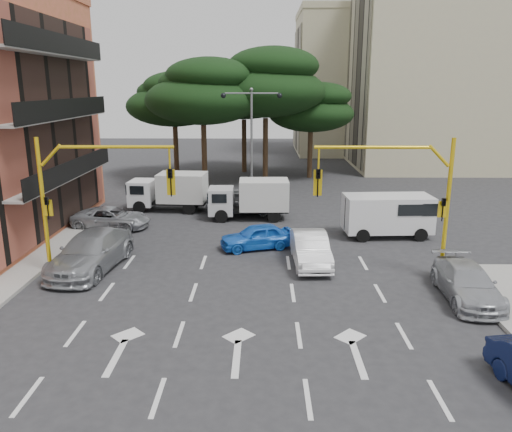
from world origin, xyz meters
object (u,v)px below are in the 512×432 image
Objects in this scene: car_silver_cross_a at (111,218)px; signal_mast_right at (406,188)px; car_silver_cross_b at (242,201)px; box_truck_a at (169,192)px; car_silver_parked at (467,283)px; car_blue_compact at (257,236)px; van_white at (387,216)px; signal_mast_left at (84,187)px; car_silver_wagon at (91,252)px; street_lamp_center at (252,125)px; car_white_hatch at (310,249)px; box_truck_b at (249,199)px.

signal_mast_right is at bearing -109.39° from car_silver_cross_a.
car_silver_cross_b is (7.46, 3.78, 0.17)m from car_silver_cross_a.
car_silver_cross_a is 0.87× the size of box_truck_a.
car_silver_cross_b reaches higher than car_silver_parked.
van_white reaches higher than car_blue_compact.
car_silver_cross_a is (-1.20, 7.23, -3.27)m from signal_mast_left.
signal_mast_right is 1.05× the size of car_silver_wagon.
box_truck_a is (-13.02, 5.70, 0.09)m from van_white.
signal_mast_left reaches higher than car_silver_wagon.
signal_mast_right and signal_mast_left have the same top height.
car_silver_parked is at bearing -3.77° from car_silver_wagon.
street_lamp_center is 1.70× the size of car_silver_parked.
car_silver_parked is (16.70, -9.72, 0.05)m from car_silver_cross_a.
box_truck_a is (-5.42, -2.44, -4.17)m from street_lamp_center.
signal_mast_left is 1.30× the size of car_silver_cross_b.
car_silver_wagon is 1.22× the size of van_white.
box_truck_a reaches higher than car_silver_wagon.
car_blue_compact is 0.80× the size of van_white.
car_silver_cross_b is 0.99× the size of van_white.
car_white_hatch is 13.20m from box_truck_a.
box_truck_b is at bearing 108.46° from car_white_hatch.
car_silver_wagon is at bearing -84.80° from car_blue_compact.
van_white is at bearing -116.77° from box_truck_b.
car_silver_parked is 8.44m from van_white.
car_white_hatch is at bearing -111.24° from car_silver_cross_a.
car_silver_cross_b reaches higher than car_blue_compact.
signal_mast_left is 1.35× the size of car_white_hatch.
car_silver_parked is (1.90, -2.49, -3.22)m from signal_mast_right.
car_silver_cross_a is 0.95× the size of van_white.
box_truck_a is at bearing 136.58° from signal_mast_right.
car_silver_wagon is at bearing 171.66° from car_silver_parked.
car_silver_cross_b is (6.26, 11.01, -3.10)m from signal_mast_left.
car_silver_wagon is 1.23× the size of car_silver_cross_b.
signal_mast_left reaches higher than van_white.
signal_mast_left reaches higher than car_silver_parked.
signal_mast_left is 0.77× the size of street_lamp_center.
signal_mast_right is 13.59m from car_silver_cross_b.
car_silver_cross_a is (-1.07, 6.64, -0.21)m from car_silver_wagon.
car_silver_parked is at bearing -52.74° from signal_mast_right.
car_silver_cross_b is at bearing 65.87° from car_silver_wagon.
car_silver_wagon is (-13.73, 0.58, -3.06)m from signal_mast_right.
signal_mast_left is 8.77m from car_blue_compact.
signal_mast_right is 4.49m from car_silver_parked.
street_lamp_center is at bearing -2.04° from car_silver_cross_b.
signal_mast_left is 1.20× the size of box_truck_b.
box_truck_a reaches higher than box_truck_b.
car_white_hatch is 0.97× the size of car_silver_parked.
car_silver_wagon is (-6.93, -13.42, -4.60)m from street_lamp_center.
car_silver_cross_a is (-14.80, 7.23, -3.27)m from signal_mast_right.
box_truck_a reaches higher than car_blue_compact.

